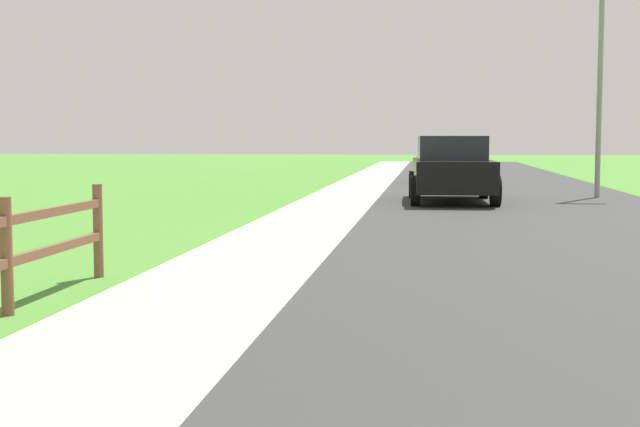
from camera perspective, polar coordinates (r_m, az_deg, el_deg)
name	(u,v)px	position (r m, az deg, el deg)	size (l,w,h in m)	color
ground_plane	(382,194)	(25.42, 4.00, 1.27)	(120.00, 120.00, 0.00)	#4A8831
road_asphalt	(501,190)	(27.46, 11.55, 1.45)	(7.00, 66.00, 0.01)	#353535
curb_concrete	(289,189)	(27.72, -1.98, 1.58)	(6.00, 66.00, 0.01)	#B0A99D
grass_verge	(242,189)	(28.00, -5.01, 1.60)	(5.00, 66.00, 0.00)	#4A8831
parked_suv_black	(452,169)	(22.42, 8.43, 2.84)	(2.21, 4.61, 1.64)	black
parked_car_silver	(445,161)	(32.62, 8.02, 3.35)	(2.33, 4.67, 1.50)	#B7BABF
street_lamp	(605,66)	(24.94, 17.78, 8.99)	(1.17, 0.20, 5.80)	gray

